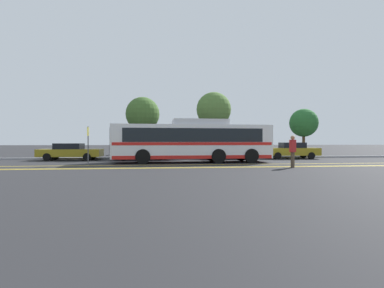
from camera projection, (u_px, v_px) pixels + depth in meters
The scene contains 15 objects.
ground_plane at pixel (204, 162), 21.77m from camera, with size 220.00×220.00×0.00m, color #262628.
lane_strip_0 at pixel (196, 165), 19.40m from camera, with size 0.20×31.20×0.01m, color gold.
lane_strip_1 at pixel (200, 167), 17.52m from camera, with size 0.20×31.20×0.01m, color gold.
lane_strip_2 at pixel (201, 168), 17.11m from camera, with size 0.20×31.20×0.01m, color gold.
curb_strip at pixel (186, 158), 26.34m from camera, with size 39.20×0.36×0.15m, color #99999E.
transit_bus at pixel (192, 141), 21.57m from camera, with size 11.57×2.91×3.10m.
parked_car_0 at pixel (70, 152), 24.12m from camera, with size 4.97×2.01×1.36m.
parked_car_1 at pixel (142, 151), 24.48m from camera, with size 4.64×2.13×1.48m.
parked_car_2 at pixel (225, 150), 25.75m from camera, with size 4.65×2.10×1.52m.
parked_car_3 at pixel (291, 150), 26.16m from camera, with size 4.80×1.96×1.42m.
pedestrian_0 at pixel (293, 149), 17.21m from camera, with size 0.24×0.43×1.85m.
bus_stop_sign at pixel (88, 141), 19.53m from camera, with size 0.07×0.40×2.49m.
tree_0 at pixel (143, 114), 27.82m from camera, with size 3.14×3.14×5.65m.
tree_1 at pixel (214, 110), 29.55m from camera, with size 3.43×3.43×6.39m.
tree_2 at pixel (304, 123), 29.98m from camera, with size 2.81×2.81×4.79m.
Camera 1 is at (-3.38, -21.52, 1.50)m, focal length 28.00 mm.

